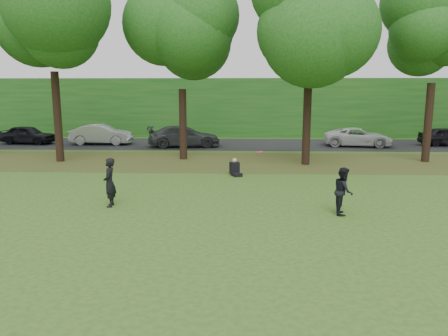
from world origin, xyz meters
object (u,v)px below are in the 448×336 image
at_px(seated_person, 235,169).
at_px(frisbee, 260,152).
at_px(player_left, 110,183).
at_px(player_right, 343,191).

bearing_deg(seated_person, frisbee, -104.34).
relative_size(player_left, seated_person, 2.10).
height_order(player_left, frisbee, frisbee).
distance_m(player_left, frisbee, 5.44).
xyz_separation_m(player_right, seated_person, (-3.70, 6.47, -0.48)).
bearing_deg(frisbee, player_left, 173.30).
height_order(player_left, seated_person, player_left).
distance_m(frisbee, seated_person, 6.74).
bearing_deg(player_left, frisbee, 74.78).
relative_size(frisbee, seated_person, 0.40).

